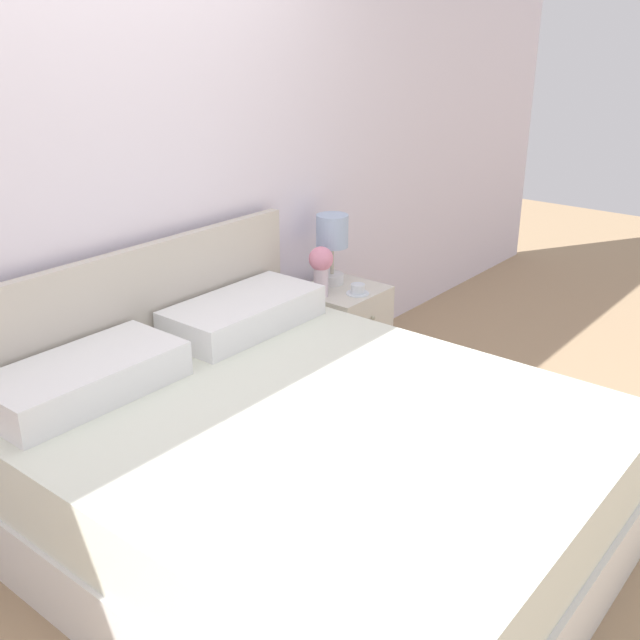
% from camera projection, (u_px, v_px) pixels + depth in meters
% --- Properties ---
extents(ground_plane, '(12.00, 12.00, 0.00)m').
position_uv_depth(ground_plane, '(147.00, 453.00, 3.47)').
color(ground_plane, tan).
extents(wall_back, '(8.00, 0.06, 2.60)m').
position_uv_depth(wall_back, '(108.00, 171.00, 3.02)').
color(wall_back, white).
rests_on(wall_back, ground_plane).
extents(bed, '(1.79, 2.02, 0.99)m').
position_uv_depth(bed, '(300.00, 470.00, 2.81)').
color(bed, white).
rests_on(bed, ground_plane).
extents(nightstand, '(0.42, 0.42, 0.53)m').
position_uv_depth(nightstand, '(341.00, 334.00, 4.10)').
color(nightstand, silver).
rests_on(nightstand, ground_plane).
extents(table_lamp, '(0.17, 0.17, 0.38)m').
position_uv_depth(table_lamp, '(332.00, 239.00, 3.98)').
color(table_lamp, white).
rests_on(table_lamp, nightstand).
extents(flower_vase, '(0.13, 0.13, 0.26)m').
position_uv_depth(flower_vase, '(321.00, 266.00, 3.84)').
color(flower_vase, silver).
rests_on(flower_vase, nightstand).
extents(teacup, '(0.12, 0.12, 0.05)m').
position_uv_depth(teacup, '(358.00, 290.00, 3.92)').
color(teacup, white).
rests_on(teacup, nightstand).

